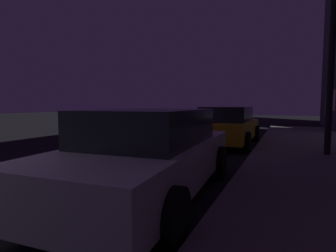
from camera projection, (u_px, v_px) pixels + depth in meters
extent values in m
cube|color=silver|center=(151.00, 161.00, 4.41)|extent=(2.03, 4.67, 0.64)
cube|color=#1E2328|center=(151.00, 126.00, 4.38)|extent=(1.70, 2.57, 0.56)
cylinder|color=black|center=(141.00, 156.00, 6.06)|extent=(0.26, 0.67, 0.66)
cylinder|color=black|center=(219.00, 162.00, 5.43)|extent=(0.26, 0.67, 0.66)
cylinder|color=black|center=(42.00, 196.00, 3.42)|extent=(0.26, 0.67, 0.66)
cylinder|color=black|center=(173.00, 217.00, 2.79)|extent=(0.26, 0.67, 0.66)
cube|color=gold|center=(227.00, 129.00, 10.09)|extent=(1.84, 4.39, 0.64)
cube|color=#1E2328|center=(227.00, 114.00, 9.98)|extent=(1.60, 2.32, 0.56)
cylinder|color=black|center=(213.00, 131.00, 11.72)|extent=(0.23, 0.66, 0.66)
cylinder|color=black|center=(256.00, 133.00, 10.96)|extent=(0.23, 0.66, 0.66)
cylinder|color=black|center=(193.00, 139.00, 9.25)|extent=(0.23, 0.66, 0.66)
cylinder|color=black|center=(247.00, 142.00, 8.50)|extent=(0.23, 0.66, 0.66)
cylinder|color=black|center=(331.00, 65.00, 7.07)|extent=(0.16, 0.16, 4.82)
cube|color=#F2D17F|center=(334.00, 100.00, 14.76)|extent=(0.06, 0.90, 1.20)
cube|color=#F2D17F|center=(327.00, 106.00, 17.49)|extent=(0.06, 0.90, 1.20)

